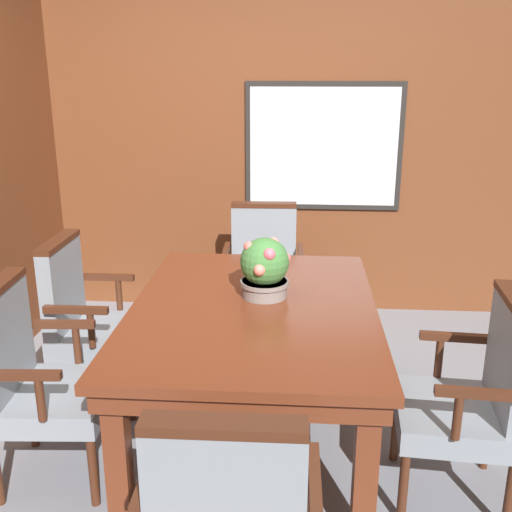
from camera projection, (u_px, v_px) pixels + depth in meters
The scene contains 8 objects.
ground_plane at pixel (227, 446), 3.04m from camera, with size 14.00×14.00×0.00m, color gray.
wall_back at pixel (256, 153), 4.51m from camera, with size 7.20×0.08×2.45m.
dining_table at pixel (254, 323), 2.92m from camera, with size 1.17×1.63×0.74m.
chair_right_near at pixel (474, 394), 2.55m from camera, with size 0.52×0.56×0.96m.
chair_left_near at pixel (36, 377), 2.69m from camera, with size 0.51×0.56×0.96m.
chair_left_far at pixel (87, 316), 3.35m from camera, with size 0.49×0.54×0.96m.
chair_head_far at pixel (263, 270), 4.12m from camera, with size 0.55×0.50×0.96m.
potted_plant at pixel (265, 268), 2.95m from camera, with size 0.25×0.27×0.30m.
Camera 1 is at (0.33, -2.59, 1.83)m, focal length 42.00 mm.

